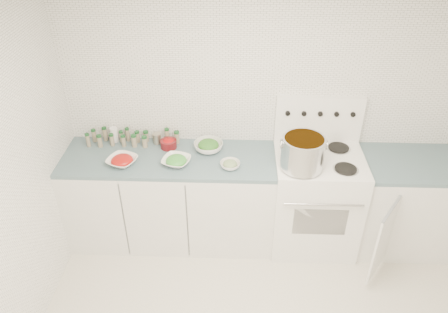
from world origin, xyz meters
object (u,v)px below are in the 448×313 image
stove (314,197)px  stock_pot (303,152)px  bowl_tomato (122,161)px  bowl_snowpea (176,161)px

stove → stock_pot: size_ratio=3.66×
stove → bowl_tomato: 1.74m
stock_pot → bowl_snowpea: bearing=176.6°
stock_pot → bowl_snowpea: size_ratio=1.30×
bowl_tomato → bowl_snowpea: size_ratio=1.08×
stock_pot → bowl_tomato: stock_pot is taller
stock_pot → bowl_snowpea: stock_pot is taller
bowl_tomato → stock_pot: bearing=-1.8°
stove → bowl_tomato: (-1.68, -0.11, 0.44)m
stock_pot → bowl_tomato: size_ratio=1.20×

